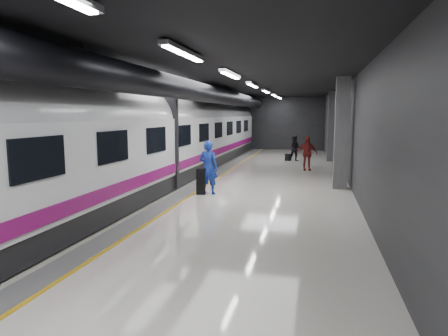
# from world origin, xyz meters

# --- Properties ---
(ground) EXTENTS (40.00, 40.00, 0.00)m
(ground) POSITION_xyz_m (0.00, 0.00, 0.00)
(ground) COLOR silver
(ground) RESTS_ON ground
(platform_hall) EXTENTS (10.02, 40.02, 4.51)m
(platform_hall) POSITION_xyz_m (-0.29, 0.96, 3.54)
(platform_hall) COLOR black
(platform_hall) RESTS_ON ground
(train) EXTENTS (3.05, 38.00, 4.05)m
(train) POSITION_xyz_m (-3.25, -0.00, 2.07)
(train) COLOR black
(train) RESTS_ON ground
(traveler_main) EXTENTS (0.80, 0.57, 2.03)m
(traveler_main) POSITION_xyz_m (-0.41, -0.29, 1.02)
(traveler_main) COLOR blue
(traveler_main) RESTS_ON ground
(suitcase_main) EXTENTS (0.37, 0.27, 0.55)m
(suitcase_main) POSITION_xyz_m (-0.65, -0.50, 0.27)
(suitcase_main) COLOR black
(suitcase_main) RESTS_ON ground
(shoulder_bag) EXTENTS (0.33, 0.19, 0.43)m
(shoulder_bag) POSITION_xyz_m (-0.65, -0.49, 0.77)
(shoulder_bag) COLOR black
(shoulder_bag) RESTS_ON suitcase_main
(traveler_far_a) EXTENTS (0.89, 0.74, 1.66)m
(traveler_far_a) POSITION_xyz_m (2.27, 11.43, 0.83)
(traveler_far_a) COLOR black
(traveler_far_a) RESTS_ON ground
(traveler_far_b) EXTENTS (1.16, 0.65, 1.86)m
(traveler_far_b) POSITION_xyz_m (3.10, 7.18, 0.93)
(traveler_far_b) COLOR maroon
(traveler_far_b) RESTS_ON ground
(suitcase_far) EXTENTS (0.37, 0.31, 0.46)m
(suitcase_far) POSITION_xyz_m (1.79, 11.50, 0.23)
(suitcase_far) COLOR black
(suitcase_far) RESTS_ON ground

